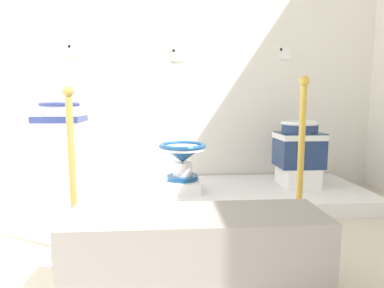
# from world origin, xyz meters

# --- Properties ---
(wall_back) EXTENTS (4.20, 0.06, 3.27)m
(wall_back) POSITION_xyz_m (2.00, 3.06, 1.64)
(wall_back) COLOR white
(wall_back) RESTS_ON ground_plane
(display_platform) EXTENTS (3.22, 1.02, 0.12)m
(display_platform) POSITION_xyz_m (2.00, 2.50, 0.06)
(display_platform) COLOR white
(display_platform) RESTS_ON ground_plane
(plinth_block_tall_cobalt) EXTENTS (0.40, 0.40, 0.28)m
(plinth_block_tall_cobalt) POSITION_xyz_m (0.93, 2.53, 0.26)
(plinth_block_tall_cobalt) COLOR white
(plinth_block_tall_cobalt) RESTS_ON display_platform
(antique_toilet_tall_cobalt) EXTENTS (0.38, 0.35, 0.49)m
(antique_toilet_tall_cobalt) POSITION_xyz_m (0.93, 2.53, 0.66)
(antique_toilet_tall_cobalt) COLOR #A5ADDA
(antique_toilet_tall_cobalt) RESTS_ON plinth_block_tall_cobalt
(plinth_block_slender_white) EXTENTS (0.29, 0.34, 0.10)m
(plinth_block_slender_white) POSITION_xyz_m (1.98, 2.42, 0.18)
(plinth_block_slender_white) COLOR white
(plinth_block_slender_white) RESTS_ON display_platform
(antique_toilet_slender_white) EXTENTS (0.40, 0.40, 0.32)m
(antique_toilet_slender_white) POSITION_xyz_m (1.98, 2.42, 0.45)
(antique_toilet_slender_white) COLOR navy
(antique_toilet_slender_white) RESTS_ON plinth_block_slender_white
(plinth_block_broad_patterned) EXTENTS (0.30, 0.37, 0.18)m
(plinth_block_broad_patterned) POSITION_xyz_m (3.05, 2.53, 0.22)
(plinth_block_broad_patterned) COLOR white
(plinth_block_broad_patterned) RESTS_ON display_platform
(antique_toilet_broad_patterned) EXTENTS (0.40, 0.35, 0.42)m
(antique_toilet_broad_patterned) POSITION_xyz_m (3.05, 2.53, 0.52)
(antique_toilet_broad_patterned) COLOR navy
(antique_toilet_broad_patterned) RESTS_ON plinth_block_broad_patterned
(info_placard_first) EXTENTS (0.13, 0.01, 0.12)m
(info_placard_first) POSITION_xyz_m (0.94, 3.02, 1.40)
(info_placard_first) COLOR white
(info_placard_second) EXTENTS (0.13, 0.01, 0.12)m
(info_placard_second) POSITION_xyz_m (1.96, 3.02, 1.37)
(info_placard_second) COLOR white
(info_placard_third) EXTENTS (0.13, 0.01, 0.13)m
(info_placard_third) POSITION_xyz_m (3.06, 3.02, 1.39)
(info_placard_third) COLOR white
(stanchion_post_near_left) EXTENTS (0.27, 0.27, 0.99)m
(stanchion_post_near_left) POSITION_xyz_m (1.30, 1.57, 0.28)
(stanchion_post_near_left) COLOR #B69846
(stanchion_post_near_left) RESTS_ON ground_plane
(stanchion_post_near_right) EXTENTS (0.26, 0.26, 1.06)m
(stanchion_post_near_right) POSITION_xyz_m (2.70, 1.66, 0.32)
(stanchion_post_near_right) COLOR gold
(stanchion_post_near_right) RESTS_ON ground_plane
(museum_bench) EXTENTS (1.18, 0.36, 0.40)m
(museum_bench) POSITION_xyz_m (1.99, 1.09, 0.20)
(museum_bench) COLOR gray
(museum_bench) RESTS_ON ground_plane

